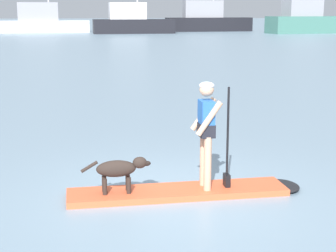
{
  "coord_description": "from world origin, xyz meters",
  "views": [
    {
      "loc": [
        -1.39,
        -7.97,
        2.84
      ],
      "look_at": [
        0.0,
        1.0,
        0.9
      ],
      "focal_mm": 57.81,
      "sensor_mm": 36.0,
      "label": 1
    }
  ],
  "objects_px": {
    "moored_boat_far_starboard": "(132,22)",
    "moored_boat_center": "(306,20)",
    "dog": "(119,169)",
    "moored_boat_starboard": "(43,21)",
    "moored_boat_far_port": "(207,20)",
    "paddleboard": "(192,191)",
    "person_paddler": "(207,127)"
  },
  "relations": [
    {
      "from": "moored_boat_starboard",
      "to": "moored_boat_far_port",
      "type": "relative_size",
      "value": 0.96
    },
    {
      "from": "moored_boat_center",
      "to": "paddleboard",
      "type": "bearing_deg",
      "value": -114.28
    },
    {
      "from": "paddleboard",
      "to": "moored_boat_far_starboard",
      "type": "relative_size",
      "value": 0.3
    },
    {
      "from": "moored_boat_far_port",
      "to": "moored_boat_starboard",
      "type": "bearing_deg",
      "value": -179.47
    },
    {
      "from": "person_paddler",
      "to": "moored_boat_center",
      "type": "distance_m",
      "value": 64.68
    },
    {
      "from": "moored_boat_far_port",
      "to": "dog",
      "type": "bearing_deg",
      "value": -103.95
    },
    {
      "from": "moored_boat_far_starboard",
      "to": "moored_boat_far_port",
      "type": "bearing_deg",
      "value": 25.77
    },
    {
      "from": "person_paddler",
      "to": "moored_boat_far_port",
      "type": "height_order",
      "value": "moored_boat_far_port"
    },
    {
      "from": "moored_boat_starboard",
      "to": "paddleboard",
      "type": "bearing_deg",
      "value": -84.08
    },
    {
      "from": "person_paddler",
      "to": "moored_boat_starboard",
      "type": "xyz_separation_m",
      "value": [
        -7.16,
        66.84,
        0.39
      ]
    },
    {
      "from": "moored_boat_starboard",
      "to": "dog",
      "type": "bearing_deg",
      "value": -85.05
    },
    {
      "from": "moored_boat_center",
      "to": "moored_boat_far_port",
      "type": "bearing_deg",
      "value": 144.24
    },
    {
      "from": "dog",
      "to": "moored_boat_far_port",
      "type": "bearing_deg",
      "value": 76.05
    },
    {
      "from": "paddleboard",
      "to": "person_paddler",
      "type": "height_order",
      "value": "person_paddler"
    },
    {
      "from": "moored_boat_starboard",
      "to": "moored_boat_far_starboard",
      "type": "xyz_separation_m",
      "value": [
        11.46,
        -5.1,
        -0.01
      ]
    },
    {
      "from": "moored_boat_starboard",
      "to": "moored_boat_far_starboard",
      "type": "distance_m",
      "value": 12.54
    },
    {
      "from": "dog",
      "to": "moored_boat_starboard",
      "type": "height_order",
      "value": "moored_boat_starboard"
    },
    {
      "from": "person_paddler",
      "to": "dog",
      "type": "relative_size",
      "value": 1.57
    },
    {
      "from": "paddleboard",
      "to": "person_paddler",
      "type": "relative_size",
      "value": 2.23
    },
    {
      "from": "paddleboard",
      "to": "moored_boat_far_starboard",
      "type": "bearing_deg",
      "value": 85.81
    },
    {
      "from": "person_paddler",
      "to": "dog",
      "type": "xyz_separation_m",
      "value": [
        -1.37,
        -0.03,
        -0.61
      ]
    },
    {
      "from": "paddleboard",
      "to": "moored_boat_center",
      "type": "bearing_deg",
      "value": 65.72
    },
    {
      "from": "paddleboard",
      "to": "moored_boat_far_starboard",
      "type": "height_order",
      "value": "moored_boat_far_starboard"
    },
    {
      "from": "moored_boat_far_starboard",
      "to": "moored_boat_center",
      "type": "height_order",
      "value": "moored_boat_far_starboard"
    },
    {
      "from": "moored_boat_starboard",
      "to": "person_paddler",
      "type": "bearing_deg",
      "value": -83.89
    },
    {
      "from": "moored_boat_far_starboard",
      "to": "moored_boat_center",
      "type": "distance_m",
      "value": 22.27
    },
    {
      "from": "paddleboard",
      "to": "moored_boat_starboard",
      "type": "bearing_deg",
      "value": 95.92
    },
    {
      "from": "dog",
      "to": "moored_boat_starboard",
      "type": "relative_size",
      "value": 0.09
    },
    {
      "from": "paddleboard",
      "to": "moored_boat_far_starboard",
      "type": "xyz_separation_m",
      "value": [
        4.53,
        61.75,
        1.42
      ]
    },
    {
      "from": "paddleboard",
      "to": "moored_boat_far_port",
      "type": "height_order",
      "value": "moored_boat_far_port"
    },
    {
      "from": "dog",
      "to": "paddleboard",
      "type": "bearing_deg",
      "value": 1.22
    },
    {
      "from": "moored_boat_far_starboard",
      "to": "moored_boat_far_port",
      "type": "xyz_separation_m",
      "value": [
        11.0,
        5.31,
        0.12
      ]
    }
  ]
}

